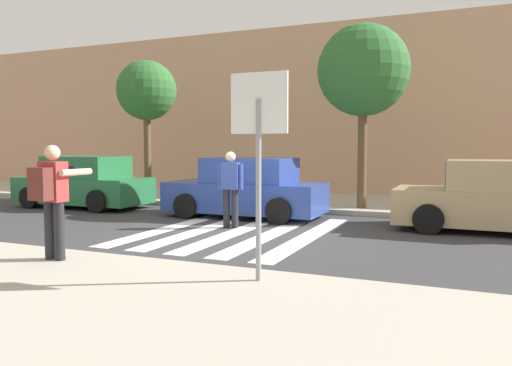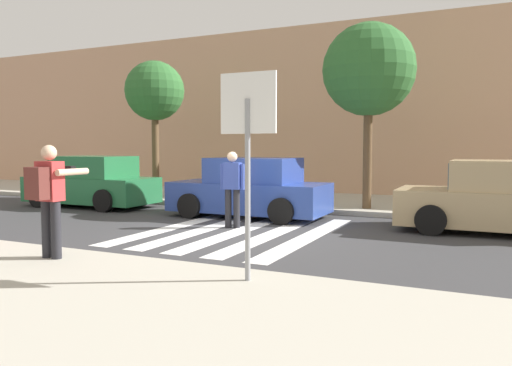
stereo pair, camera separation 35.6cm
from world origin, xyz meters
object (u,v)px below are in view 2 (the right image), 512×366
object	(u,v)px
street_tree_west	(155,92)
street_tree_center	(369,70)
parked_car_blue	(250,189)
stop_sign	(248,130)
parked_car_tan	(501,200)
pedestrian_crossing	(232,185)
photographer_with_backpack	(49,191)
parked_car_green	(92,183)

from	to	relation	value
street_tree_west	street_tree_center	bearing A→B (deg)	-3.97
parked_car_blue	street_tree_west	xyz separation A→B (m)	(-4.85, 2.52, 2.98)
stop_sign	parked_car_tan	size ratio (longest dim) A/B	0.64
parked_car_blue	street_tree_west	size ratio (longest dim) A/B	0.89
pedestrian_crossing	parked_car_tan	distance (m)	5.77
photographer_with_backpack	stop_sign	bearing A→B (deg)	2.79
pedestrian_crossing	parked_car_green	size ratio (longest dim) A/B	0.42
stop_sign	parked_car_blue	size ratio (longest dim) A/B	0.64
parked_car_green	street_tree_center	bearing A→B (deg)	14.03
parked_car_blue	stop_sign	bearing A→B (deg)	-64.48
parked_car_green	parked_car_tan	world-z (taller)	same
street_tree_center	parked_car_green	bearing A→B (deg)	-165.97
stop_sign	parked_car_blue	distance (m)	6.82
street_tree_west	street_tree_center	xyz separation A→B (m)	(7.45, -0.52, 0.18)
parked_car_green	street_tree_center	world-z (taller)	street_tree_center
street_tree_west	parked_car_blue	bearing A→B (deg)	-27.42
stop_sign	street_tree_west	world-z (taller)	street_tree_west
parked_car_blue	parked_car_tan	xyz separation A→B (m)	(5.88, -0.00, 0.00)
photographer_with_backpack	parked_car_tan	world-z (taller)	photographer_with_backpack
street_tree_west	parked_car_tan	bearing A→B (deg)	-13.19
parked_car_green	parked_car_blue	xyz separation A→B (m)	(5.39, 0.00, 0.00)
stop_sign	street_tree_center	bearing A→B (deg)	91.97
pedestrian_crossing	street_tree_west	xyz separation A→B (m)	(-5.23, 4.24, 2.73)
photographer_with_backpack	parked_car_green	world-z (taller)	photographer_with_backpack
pedestrian_crossing	photographer_with_backpack	bearing A→B (deg)	-99.88
parked_car_tan	pedestrian_crossing	bearing A→B (deg)	-162.59
pedestrian_crossing	parked_car_tan	bearing A→B (deg)	17.41
parked_car_blue	parked_car_tan	distance (m)	5.88
street_tree_center	stop_sign	bearing A→B (deg)	-88.03
parked_car_green	parked_car_tan	distance (m)	11.27
photographer_with_backpack	pedestrian_crossing	size ratio (longest dim) A/B	1.00
pedestrian_crossing	parked_car_blue	bearing A→B (deg)	102.62
street_tree_west	parked_car_green	bearing A→B (deg)	-102.15
parked_car_green	street_tree_center	distance (m)	8.83
parked_car_blue	parked_car_tan	size ratio (longest dim) A/B	1.00
pedestrian_crossing	parked_car_tan	size ratio (longest dim) A/B	0.42
photographer_with_backpack	street_tree_west	world-z (taller)	street_tree_west
stop_sign	street_tree_west	size ratio (longest dim) A/B	0.57
stop_sign	pedestrian_crossing	bearing A→B (deg)	120.06
stop_sign	parked_car_tan	world-z (taller)	stop_sign
parked_car_green	parked_car_tan	size ratio (longest dim) A/B	1.00
parked_car_green	street_tree_west	bearing A→B (deg)	77.85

